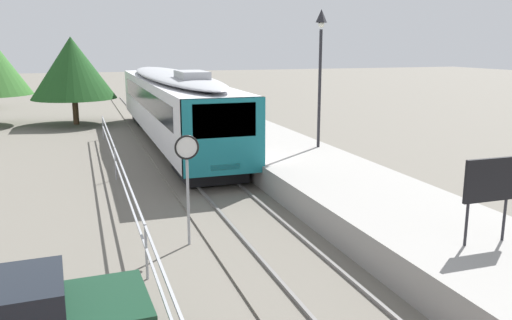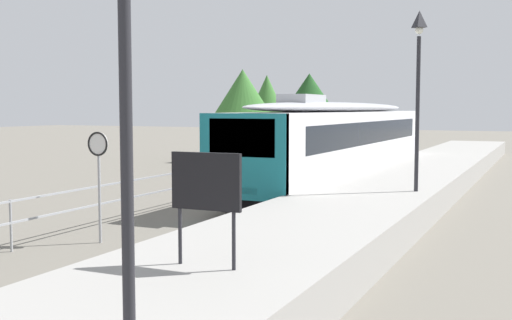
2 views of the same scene
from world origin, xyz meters
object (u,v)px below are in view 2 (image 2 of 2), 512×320
commuter_train (341,137)px  speed_limit_sign (98,159)px  platform_lamp_mid_platform (418,66)px  platform_notice_board (206,185)px

commuter_train → speed_limit_sign: (-2.04, -13.80, -0.02)m
platform_lamp_mid_platform → commuter_train: bearing=122.2°
platform_lamp_mid_platform → speed_limit_sign: bearing=-135.4°
platform_notice_board → speed_limit_sign: size_ratio=0.64×
commuter_train → platform_notice_board: (3.33, -17.92, 0.04)m
platform_lamp_mid_platform → platform_notice_board: (-1.25, -10.64, -2.44)m
platform_notice_board → speed_limit_sign: 6.77m
commuter_train → platform_lamp_mid_platform: 8.94m
platform_notice_board → speed_limit_sign: (-5.38, 4.12, -0.06)m
platform_notice_board → speed_limit_sign: bearing=142.5°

